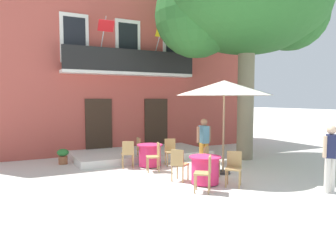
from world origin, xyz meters
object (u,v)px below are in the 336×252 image
at_px(cafe_chair_near_tree_2, 210,160).
at_px(cafe_chair_middle_1, 155,155).
at_px(cafe_chair_middle_2, 171,150).
at_px(cafe_table_near_tree, 205,170).
at_px(cafe_chair_near_tree_3, 179,163).
at_px(ground_planter_left, 63,156).
at_px(cafe_table_middle, 150,155).
at_px(pedestrian_mid_plaza, 331,155).
at_px(pedestrian_near_entrance, 204,141).
at_px(plane_tree, 244,7).
at_px(cafe_chair_middle_3, 141,148).
at_px(cafe_chair_middle_0, 128,152).
at_px(cafe_chair_near_tree_1, 234,166).
at_px(cafe_chair_near_tree_0, 206,171).
at_px(ground_planter_right, 202,144).
at_px(cafe_umbrella, 224,88).

distance_m(cafe_chair_near_tree_2, cafe_chair_middle_1, 1.82).
bearing_deg(cafe_chair_middle_2, cafe_table_near_tree, -97.33).
distance_m(cafe_chair_near_tree_3, ground_planter_left, 4.67).
height_order(cafe_chair_near_tree_2, cafe_table_middle, cafe_chair_near_tree_2).
distance_m(cafe_chair_middle_1, pedestrian_mid_plaza, 4.95).
distance_m(cafe_chair_middle_1, ground_planter_left, 3.50).
height_order(cafe_chair_near_tree_2, ground_planter_left, cafe_chair_near_tree_2).
xyz_separation_m(ground_planter_left, pedestrian_near_entrance, (3.97, -2.93, 0.63)).
distance_m(plane_tree, cafe_chair_middle_2, 5.94).
relative_size(cafe_chair_middle_3, pedestrian_near_entrance, 0.55).
height_order(cafe_chair_middle_0, cafe_chair_middle_1, same).
xyz_separation_m(cafe_table_near_tree, cafe_chair_near_tree_1, (0.58, -0.48, 0.14)).
distance_m(cafe_chair_middle_0, cafe_chair_middle_3, 0.98).
relative_size(cafe_chair_near_tree_0, cafe_chair_near_tree_3, 1.00).
bearing_deg(cafe_table_near_tree, cafe_chair_near_tree_3, 130.72).
relative_size(cafe_chair_near_tree_3, ground_planter_left, 1.68).
height_order(cafe_table_near_tree, cafe_chair_near_tree_2, cafe_chair_near_tree_2).
relative_size(plane_tree, pedestrian_near_entrance, 4.65).
distance_m(cafe_chair_near_tree_3, cafe_chair_middle_2, 2.24).
bearing_deg(cafe_chair_near_tree_0, cafe_chair_middle_3, 89.90).
relative_size(cafe_chair_near_tree_0, pedestrian_near_entrance, 0.55).
xyz_separation_m(cafe_table_near_tree, cafe_chair_near_tree_3, (-0.49, 0.57, 0.14)).
relative_size(plane_tree, cafe_table_middle, 8.90).
bearing_deg(ground_planter_left, ground_planter_right, 1.62).
height_order(cafe_chair_middle_2, cafe_umbrella, cafe_umbrella).
relative_size(plane_tree, cafe_chair_near_tree_2, 8.45).
distance_m(plane_tree, cafe_chair_near_tree_2, 6.14).
bearing_deg(pedestrian_near_entrance, cafe_chair_near_tree_3, -145.77).
relative_size(cafe_chair_near_tree_1, cafe_chair_middle_3, 1.00).
height_order(plane_tree, cafe_umbrella, plane_tree).
bearing_deg(cafe_chair_near_tree_0, cafe_table_near_tree, 56.92).
distance_m(plane_tree, cafe_chair_near_tree_0, 7.04).
relative_size(cafe_table_near_tree, cafe_chair_near_tree_2, 0.95).
bearing_deg(cafe_chair_near_tree_0, cafe_chair_near_tree_1, 8.82).
xyz_separation_m(cafe_table_middle, cafe_chair_middle_1, (-0.14, -0.74, 0.14)).
bearing_deg(cafe_chair_middle_2, plane_tree, -4.28).
bearing_deg(cafe_chair_near_tree_1, cafe_table_near_tree, 140.71).
bearing_deg(plane_tree, cafe_chair_middle_2, 175.72).
distance_m(cafe_chair_near_tree_2, ground_planter_left, 5.30).
bearing_deg(cafe_chair_middle_2, cafe_chair_near_tree_2, -85.02).
distance_m(cafe_table_near_tree, cafe_umbrella, 2.63).
relative_size(cafe_chair_near_tree_1, ground_planter_left, 1.68).
relative_size(cafe_chair_middle_3, cafe_umbrella, 0.31).
distance_m(cafe_chair_near_tree_0, ground_planter_right, 6.30).
xyz_separation_m(cafe_chair_middle_1, ground_planter_left, (-2.42, 2.52, -0.22)).
height_order(cafe_table_near_tree, cafe_umbrella, cafe_umbrella).
bearing_deg(cafe_chair_near_tree_3, pedestrian_mid_plaza, -43.18).
height_order(cafe_table_middle, ground_planter_right, cafe_table_middle).
distance_m(cafe_chair_near_tree_0, pedestrian_mid_plaza, 3.07).
xyz_separation_m(cafe_chair_middle_0, pedestrian_mid_plaza, (3.44, -4.90, 0.41)).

